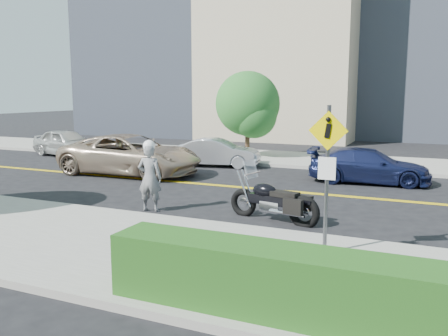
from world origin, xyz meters
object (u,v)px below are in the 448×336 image
Objects in this scene: parked_car_white at (66,143)px; parked_car_silver at (217,152)px; motorcyclist at (150,176)px; pedestrian_sign at (327,165)px; motorcycle at (274,192)px; parked_car_blue at (369,166)px; suv at (131,154)px.

parked_car_silver is (8.99, 0.00, -0.08)m from parked_car_white.
pedestrian_sign is at bearing 147.94° from motorcyclist.
parked_car_silver is at bearing 135.47° from motorcycle.
motorcycle is at bearing 127.51° from pedestrian_sign.
pedestrian_sign is 9.21m from parked_car_blue.
motorcyclist is 0.80× the size of motorcycle.
pedestrian_sign reaches higher than suv.
suv is 9.60m from parked_car_blue.
parked_car_silver is (2.39, 3.46, -0.19)m from suv.
motorcycle is at bearing -157.43° from parked_car_silver.
parked_car_silver is 7.12m from parked_car_blue.
motorcyclist is at bearing -141.70° from suv.
parked_car_white is (-10.77, 8.48, -0.30)m from motorcyclist.
motorcycle is 9.67m from parked_car_silver.
pedestrian_sign is 12.84m from parked_car_silver.
parked_car_blue is (6.98, -1.40, 0.00)m from parked_car_silver.
pedestrian_sign is 3.32m from motorcycle.
pedestrian_sign reaches higher than motorcyclist.
motorcyclist is 6.54m from suv.
parked_car_blue is (15.96, -1.40, -0.08)m from parked_car_white.
parked_car_white is 0.95× the size of parked_car_blue.
pedestrian_sign is 0.70× the size of parked_car_white.
suv reaches higher than motorcycle.
motorcyclist is 8.79m from parked_car_blue.
parked_car_blue is at bearing 88.14° from motorcycle.
suv is at bearing 161.17° from motorcycle.
motorcyclist reaches higher than suv.
motorcycle is (3.58, 0.44, -0.24)m from motorcyclist.
motorcyclist is at bearing 138.32° from parked_car_blue.
parked_car_blue is at bearing -79.02° from suv.
parked_car_silver is (-5.36, 8.05, -0.14)m from motorcycle.
suv is at bearing 96.95° from parked_car_blue.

